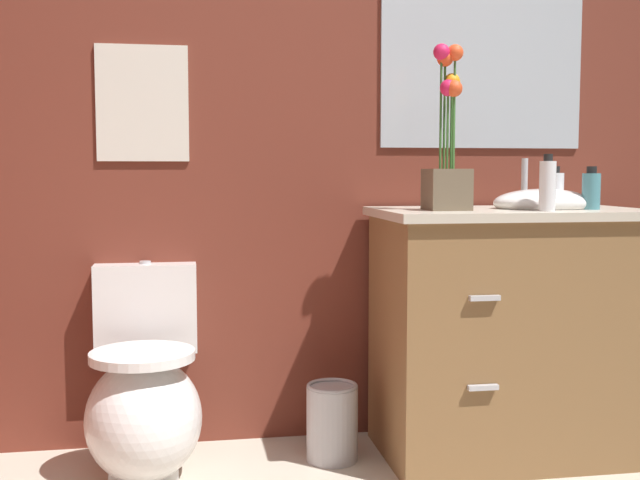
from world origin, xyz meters
TOP-DOWN VIEW (x-y plane):
  - wall_back at (0.20, 1.77)m, footprint 4.37×0.05m
  - toilet at (-0.67, 1.47)m, footprint 0.38×0.59m
  - vanity_cabinet at (0.61, 1.45)m, footprint 0.94×0.56m
  - flower_vase at (0.35, 1.40)m, footprint 0.14×0.14m
  - soap_bottle at (0.86, 1.36)m, footprint 0.06×0.06m
  - lotion_bottle at (0.66, 1.28)m, footprint 0.05×0.05m
  - hand_wash_bottle at (0.79, 1.49)m, footprint 0.07×0.07m
  - trash_bin at (-0.03, 1.48)m, footprint 0.18×0.18m
  - wall_poster at (-0.67, 1.74)m, footprint 0.32×0.01m
  - wall_mirror at (0.60, 1.74)m, footprint 0.80×0.01m

SIDE VIEW (x-z plane):
  - trash_bin at x=-0.03m, z-range 0.00..0.27m
  - toilet at x=-0.67m, z-range -0.10..0.59m
  - vanity_cabinet at x=0.61m, z-range -0.08..0.98m
  - soap_bottle at x=0.86m, z-range 0.87..1.02m
  - hand_wash_bottle at x=0.79m, z-range 0.87..1.02m
  - lotion_bottle at x=0.66m, z-range 0.87..1.06m
  - flower_vase at x=0.35m, z-range 0.79..1.34m
  - wall_back at x=0.20m, z-range 0.00..2.50m
  - wall_poster at x=-0.67m, z-range 1.05..1.46m
  - wall_mirror at x=0.60m, z-range 1.10..1.80m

